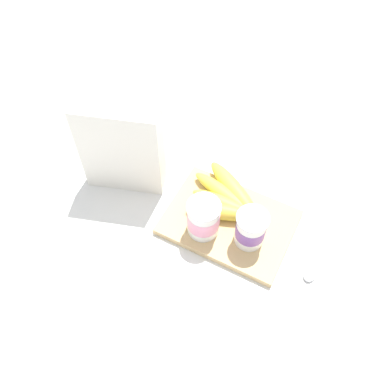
{
  "coord_description": "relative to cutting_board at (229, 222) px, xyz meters",
  "views": [
    {
      "loc": [
        -0.16,
        0.49,
        0.87
      ],
      "look_at": [
        0.1,
        0.0,
        0.07
      ],
      "focal_mm": 40.54,
      "sensor_mm": 36.0,
      "label": 1
    }
  ],
  "objects": [
    {
      "name": "cutting_board",
      "position": [
        0.0,
        0.0,
        0.0
      ],
      "size": [
        0.29,
        0.21,
        0.02
      ],
      "primitive_type": "cube",
      "color": "tan",
      "rests_on": "ground_plane"
    },
    {
      "name": "spoon",
      "position": [
        -0.21,
        0.01,
        -0.0
      ],
      "size": [
        0.04,
        0.13,
        0.01
      ],
      "color": "silver",
      "rests_on": "ground_plane"
    },
    {
      "name": "yogurt_cup_front",
      "position": [
        -0.06,
        0.03,
        0.05
      ],
      "size": [
        0.07,
        0.07,
        0.09
      ],
      "color": "white",
      "rests_on": "cutting_board"
    },
    {
      "name": "ground_plane",
      "position": [
        0.0,
        0.0,
        -0.01
      ],
      "size": [
        2.4,
        2.4,
        0.0
      ],
      "primitive_type": "plane",
      "color": "silver"
    },
    {
      "name": "cereal_box",
      "position": [
        0.28,
        0.0,
        0.11
      ],
      "size": [
        0.2,
        0.12,
        0.25
      ],
      "primitive_type": "cube",
      "rotation": [
        0.0,
        0.0,
        0.32
      ],
      "color": "white",
      "rests_on": "ground_plane"
    },
    {
      "name": "banana_bunch",
      "position": [
        0.03,
        -0.04,
        0.03
      ],
      "size": [
        0.19,
        0.17,
        0.04
      ],
      "color": "yellow",
      "rests_on": "cutting_board"
    },
    {
      "name": "yogurt_cup_back",
      "position": [
        0.04,
        0.05,
        0.06
      ],
      "size": [
        0.07,
        0.07,
        0.09
      ],
      "color": "white",
      "rests_on": "cutting_board"
    }
  ]
}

